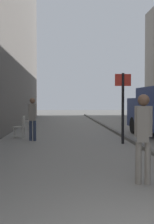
{
  "coord_description": "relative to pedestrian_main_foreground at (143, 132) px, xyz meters",
  "views": [
    {
      "loc": [
        -1.19,
        -2.82,
        1.59
      ],
      "look_at": [
        -0.3,
        13.29,
        1.02
      ],
      "focal_mm": 51.41,
      "sensor_mm": 36.0,
      "label": 1
    }
  ],
  "objects": [
    {
      "name": "ground_plane",
      "position": [
        -0.4,
        8.86,
        -0.99
      ],
      "size": [
        80.0,
        80.0,
        0.0
      ],
      "primitive_type": "plane",
      "color": "gray"
    },
    {
      "name": "kerb_strip",
      "position": [
        1.18,
        8.86,
        -0.93
      ],
      "size": [
        0.16,
        40.0,
        0.12
      ],
      "primitive_type": "cube",
      "color": "#615F5B",
      "rests_on": "ground_plane"
    },
    {
      "name": "pedestrian_main_foreground",
      "position": [
        0.0,
        0.0,
        0.0
      ],
      "size": [
        0.33,
        0.25,
        1.71
      ],
      "rotation": [
        0.0,
        0.0,
        2.82
      ],
      "color": "gray",
      "rests_on": "ground_plane"
    },
    {
      "name": "pedestrian_mid_block",
      "position": [
        -2.64,
        6.77,
        -0.01
      ],
      "size": [
        0.33,
        0.25,
        1.7
      ],
      "rotation": [
        0.0,
        0.0,
        -0.32
      ],
      "color": "#2D3851",
      "rests_on": "ground_plane"
    },
    {
      "name": "street_sign_post",
      "position": [
        0.75,
        5.72,
        0.56
      ],
      "size": [
        0.6,
        0.1,
        2.6
      ],
      "rotation": [
        0.0,
        0.0,
        3.18
      ],
      "color": "black",
      "rests_on": "ground_plane"
    },
    {
      "name": "cafe_chair_near_window",
      "position": [
        -3.22,
        7.82,
        -0.44
      ],
      "size": [
        0.49,
        0.49,
        0.94
      ],
      "rotation": [
        0.0,
        0.0,
        1.46
      ],
      "color": "#B7B2A8",
      "rests_on": "ground_plane"
    },
    {
      "name": "cafe_chair_by_doorway",
      "position": [
        -3.2,
        11.89,
        -0.44
      ],
      "size": [
        0.62,
        0.62,
        0.94
      ],
      "rotation": [
        0.0,
        0.0,
        2.43
      ],
      "color": "#B7B2A8",
      "rests_on": "ground_plane"
    }
  ]
}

